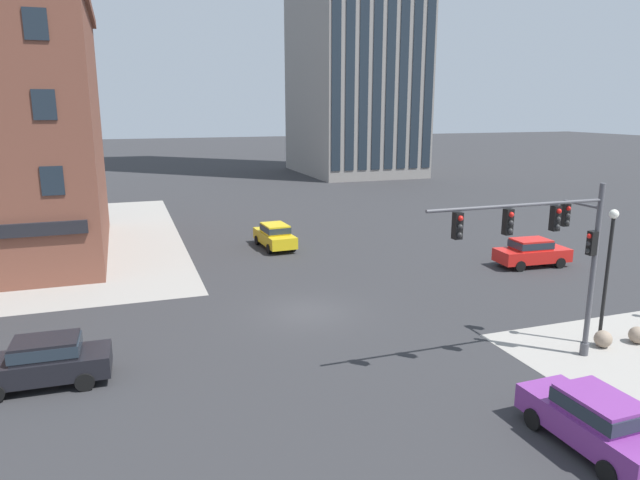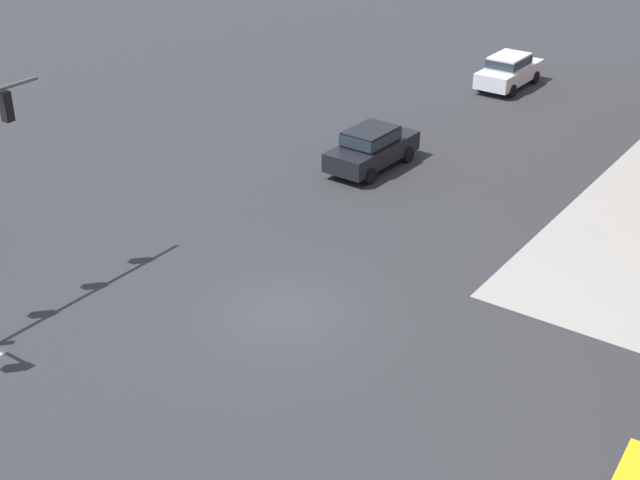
# 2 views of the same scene
# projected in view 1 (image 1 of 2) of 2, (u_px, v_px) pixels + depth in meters

# --- Properties ---
(ground_plane) EXTENTS (320.00, 320.00, 0.00)m
(ground_plane) POSITION_uv_depth(u_px,v_px,m) (307.00, 312.00, 26.64)
(ground_plane) COLOR #2D2D30
(traffic_signal_main) EXTENTS (7.35, 2.09, 6.69)m
(traffic_signal_main) POSITION_uv_depth(u_px,v_px,m) (557.00, 245.00, 20.68)
(traffic_signal_main) COLOR #4C4C51
(traffic_signal_main) RESTS_ON ground
(bollard_sphere_curb_a) EXTENTS (0.69, 0.69, 0.69)m
(bollard_sphere_curb_a) POSITION_uv_depth(u_px,v_px,m) (603.00, 339.00, 22.71)
(bollard_sphere_curb_a) COLOR gray
(bollard_sphere_curb_a) RESTS_ON ground
(bollard_sphere_curb_b) EXTENTS (0.69, 0.69, 0.69)m
(bollard_sphere_curb_b) POSITION_uv_depth(u_px,v_px,m) (638.00, 335.00, 23.10)
(bollard_sphere_curb_b) COLOR gray
(bollard_sphere_curb_b) RESTS_ON ground
(street_lamp_corner_near) EXTENTS (0.36, 0.36, 5.55)m
(street_lamp_corner_near) POSITION_uv_depth(u_px,v_px,m) (608.00, 262.00, 22.25)
(street_lamp_corner_near) COLOR black
(street_lamp_corner_near) RESTS_ON ground
(car_main_northbound_near) EXTENTS (2.10, 4.50, 1.68)m
(car_main_northbound_near) POSITION_uv_depth(u_px,v_px,m) (275.00, 235.00, 38.58)
(car_main_northbound_near) COLOR gold
(car_main_northbound_near) RESTS_ON ground
(car_main_southbound_near) EXTENTS (4.51, 2.11, 1.68)m
(car_main_southbound_near) POSITION_uv_depth(u_px,v_px,m) (532.00, 251.00, 34.17)
(car_main_southbound_near) COLOR red
(car_main_southbound_near) RESTS_ON ground
(car_main_southbound_far) EXTENTS (4.45, 1.99, 1.68)m
(car_main_southbound_far) POSITION_uv_depth(u_px,v_px,m) (44.00, 360.00, 19.48)
(car_main_southbound_far) COLOR black
(car_main_southbound_far) RESTS_ON ground
(car_cross_eastbound) EXTENTS (1.98, 4.44, 1.68)m
(car_cross_eastbound) POSITION_uv_depth(u_px,v_px,m) (595.00, 419.00, 15.79)
(car_cross_eastbound) COLOR #7A3389
(car_cross_eastbound) RESTS_ON ground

